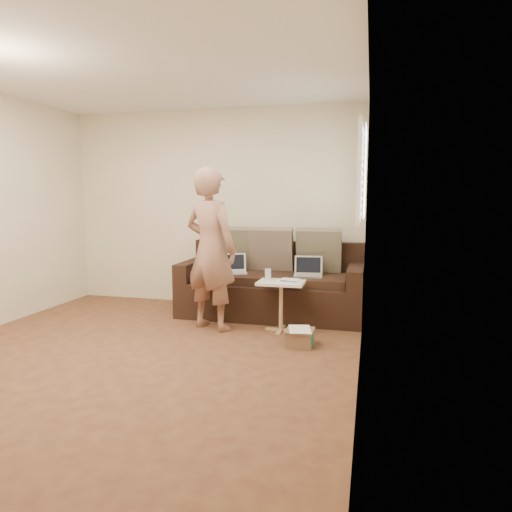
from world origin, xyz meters
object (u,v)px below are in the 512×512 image
object	(u,v)px
sofa	(271,281)
person	(211,249)
striped_box	(300,337)
drinking_glass	(268,274)
laptop_silver	(308,277)
laptop_white	(233,273)
side_table	(281,306)

from	to	relation	value
sofa	person	xyz separation A→B (m)	(-0.52, -0.73, 0.46)
striped_box	drinking_glass	bearing A→B (deg)	129.60
laptop_silver	striped_box	xyz separation A→B (m)	(0.06, -0.97, -0.44)
laptop_white	person	size ratio (longest dim) A/B	0.18
side_table	drinking_glass	distance (m)	0.37
laptop_silver	person	xyz separation A→B (m)	(-0.98, -0.60, 0.37)
sofa	striped_box	xyz separation A→B (m)	(0.52, -1.09, -0.34)
laptop_white	drinking_glass	distance (m)	0.73
person	laptop_silver	bearing A→B (deg)	-129.13
laptop_white	drinking_glass	world-z (taller)	drinking_glass
sofa	laptop_silver	xyz separation A→B (m)	(0.46, -0.12, 0.10)
person	sofa	bearing A→B (deg)	-106.32
sofa	striped_box	bearing A→B (deg)	-64.48
sofa	drinking_glass	xyz separation A→B (m)	(0.08, -0.56, 0.18)
sofa	striped_box	world-z (taller)	sofa
side_table	striped_box	bearing A→B (deg)	-59.14
laptop_silver	striped_box	distance (m)	1.06
person	drinking_glass	size ratio (longest dim) A/B	14.75
person	side_table	distance (m)	0.98
striped_box	person	bearing A→B (deg)	160.63
laptop_silver	laptop_white	xyz separation A→B (m)	(-0.93, 0.03, 0.00)
drinking_glass	side_table	bearing A→B (deg)	-21.45
laptop_silver	striped_box	world-z (taller)	laptop_silver
sofa	laptop_white	distance (m)	0.48
laptop_silver	sofa	bearing A→B (deg)	159.07
laptop_silver	drinking_glass	bearing A→B (deg)	-137.01
sofa	side_table	distance (m)	0.69
laptop_silver	drinking_glass	xyz separation A→B (m)	(-0.38, -0.44, 0.09)
side_table	laptop_white	bearing A→B (deg)	142.63
laptop_white	striped_box	size ratio (longest dim) A/B	1.21
laptop_white	side_table	size ratio (longest dim) A/B	0.60
laptop_white	person	distance (m)	0.74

